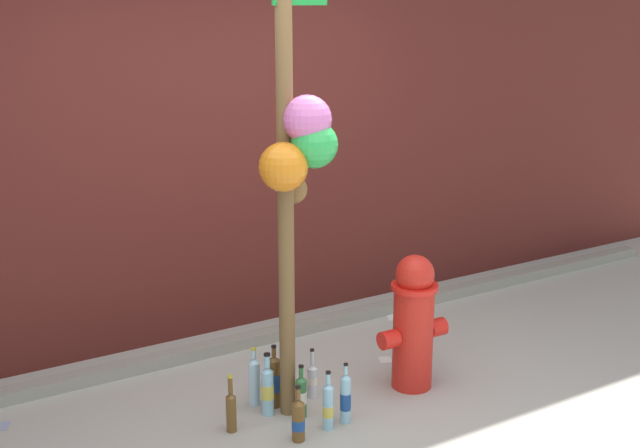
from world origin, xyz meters
The scene contains 16 objects.
ground_plane centered at (0.00, 0.00, 0.00)m, with size 14.00×14.00×0.00m, color #ADA899.
building_wall centered at (0.00, 1.85, 1.83)m, with size 10.00×0.20×3.66m.
curb_strip centered at (0.00, 1.41, 0.04)m, with size 8.00×0.12×0.08m, color gray.
memorial_post centered at (-0.14, 0.41, 1.66)m, with size 0.48×0.45×2.87m.
fire_hydrant centered at (0.64, 0.35, 0.43)m, with size 0.47×0.28×0.85m.
bottle_0 centered at (0.04, 0.54, 0.11)m, with size 0.06×0.06×0.31m.
bottle_1 centered at (0.05, 0.18, 0.15)m, with size 0.06×0.06×0.36m.
bottle_2 centered at (-0.28, 0.15, 0.12)m, with size 0.07×0.07×0.32m.
bottle_3 centered at (-0.14, 0.36, 0.13)m, with size 0.06×0.06×0.32m.
bottle_4 centered at (-0.29, 0.49, 0.16)m, with size 0.07×0.07×0.38m.
bottle_5 centered at (-0.21, 0.55, 0.16)m, with size 0.07×0.07×0.39m.
bottle_6 centered at (-0.30, 0.63, 0.15)m, with size 0.07×0.07×0.36m.
bottle_7 centered at (-0.55, 0.42, 0.13)m, with size 0.06×0.06×0.34m.
bottle_8 centered at (-0.08, 0.17, 0.14)m, with size 0.06×0.06×0.35m.
litter_2 centered at (1.19, 1.32, 0.00)m, with size 0.15×0.07×0.01m, color silver.
litter_3 centered at (0.71, 0.73, 0.00)m, with size 0.08×0.09×0.01m, color silver.
Camera 1 is at (-2.18, -3.26, 2.32)m, focal length 45.27 mm.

